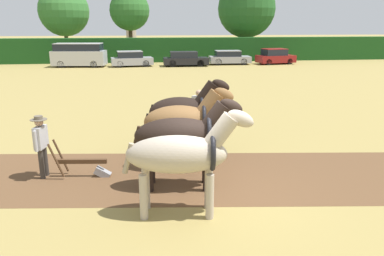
{
  "coord_description": "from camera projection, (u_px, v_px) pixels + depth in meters",
  "views": [
    {
      "loc": [
        -1.79,
        -8.34,
        4.15
      ],
      "look_at": [
        -0.37,
        2.38,
        1.1
      ],
      "focal_mm": 35.0,
      "sensor_mm": 36.0,
      "label": 1
    }
  ],
  "objects": [
    {
      "name": "ground_plane",
      "position": [
        219.0,
        196.0,
        9.32
      ],
      "size": [
        240.0,
        240.0,
        0.0
      ],
      "primitive_type": "plane",
      "color": "#998447"
    },
    {
      "name": "plowed_furrow_strip",
      "position": [
        62.0,
        176.0,
        10.47
      ],
      "size": [
        22.13,
        6.29,
        0.01
      ],
      "primitive_type": "cube",
      "rotation": [
        0.0,
        0.0,
        -0.12
      ],
      "color": "brown",
      "rests_on": "ground"
    },
    {
      "name": "hedgerow",
      "position": [
        158.0,
        50.0,
        40.83
      ],
      "size": [
        60.35,
        1.56,
        2.57
      ],
      "primitive_type": "cube",
      "color": "#194719",
      "rests_on": "ground"
    },
    {
      "name": "tree_left",
      "position": [
        64.0,
        11.0,
        42.75
      ],
      "size": [
        5.69,
        5.69,
        8.28
      ],
      "color": "#423323",
      "rests_on": "ground"
    },
    {
      "name": "tree_center_left",
      "position": [
        130.0,
        11.0,
        42.65
      ],
      "size": [
        4.52,
        4.52,
        7.75
      ],
      "color": "#423323",
      "rests_on": "ground"
    },
    {
      "name": "tree_center",
      "position": [
        247.0,
        9.0,
        44.51
      ],
      "size": [
        6.82,
        6.82,
        9.17
      ],
      "color": "#4C3823",
      "rests_on": "ground"
    },
    {
      "name": "church_spire",
      "position": [
        130.0,
        4.0,
        79.42
      ],
      "size": [
        2.36,
        2.36,
        15.32
      ],
      "color": "gray",
      "rests_on": "ground"
    },
    {
      "name": "draft_horse_lead_left",
      "position": [
        182.0,
        155.0,
        8.09
      ],
      "size": [
        2.9,
        1.13,
        2.47
      ],
      "rotation": [
        0.0,
        0.0,
        -0.12
      ],
      "color": "#B2A38E",
      "rests_on": "ground"
    },
    {
      "name": "draft_horse_lead_right",
      "position": [
        182.0,
        136.0,
        9.46
      ],
      "size": [
        2.87,
        1.21,
        2.42
      ],
      "rotation": [
        0.0,
        0.0,
        -0.12
      ],
      "color": "black",
      "rests_on": "ground"
    },
    {
      "name": "draft_horse_trail_left",
      "position": [
        183.0,
        122.0,
        10.82
      ],
      "size": [
        2.74,
        1.24,
        2.46
      ],
      "rotation": [
        0.0,
        0.0,
        -0.12
      ],
      "color": "brown",
      "rests_on": "ground"
    },
    {
      "name": "draft_horse_trail_right",
      "position": [
        184.0,
        111.0,
        12.19
      ],
      "size": [
        2.77,
        1.26,
        2.49
      ],
      "rotation": [
        0.0,
        0.0,
        -0.12
      ],
      "color": "black",
      "rests_on": "ground"
    },
    {
      "name": "plow",
      "position": [
        87.0,
        166.0,
        10.4
      ],
      "size": [
        1.65,
        0.52,
        1.13
      ],
      "rotation": [
        0.0,
        0.0,
        -0.12
      ],
      "color": "#4C331E",
      "rests_on": "ground"
    },
    {
      "name": "farmer_at_plow",
      "position": [
        41.0,
        142.0,
        10.17
      ],
      "size": [
        0.44,
        0.67,
        1.75
      ],
      "rotation": [
        0.0,
        0.0,
        -0.2
      ],
      "color": "#38332D",
      "rests_on": "ground"
    },
    {
      "name": "farmer_beside_team",
      "position": [
        199.0,
        109.0,
        14.11
      ],
      "size": [
        0.5,
        0.53,
        1.74
      ],
      "rotation": [
        0.0,
        0.0,
        0.76
      ],
      "color": "#28334C",
      "rests_on": "ground"
    },
    {
      "name": "parked_van",
      "position": [
        79.0,
        55.0,
        36.16
      ],
      "size": [
        5.2,
        2.58,
        2.25
      ],
      "rotation": [
        0.0,
        0.0,
        -0.11
      ],
      "color": "#BCBCC1",
      "rests_on": "ground"
    },
    {
      "name": "parked_car_left",
      "position": [
        131.0,
        59.0,
        36.55
      ],
      "size": [
        4.18,
        2.3,
        1.49
      ],
      "rotation": [
        0.0,
        0.0,
        0.13
      ],
      "color": "#9E9EA8",
      "rests_on": "ground"
    },
    {
      "name": "parked_car_center_left",
      "position": [
        185.0,
        59.0,
        36.86
      ],
      "size": [
        4.42,
        1.89,
        1.41
      ],
      "rotation": [
        0.0,
        0.0,
        -0.01
      ],
      "color": "black",
      "rests_on": "ground"
    },
    {
      "name": "parked_car_center",
      "position": [
        229.0,
        58.0,
        38.28
      ],
      "size": [
        4.24,
        1.89,
        1.41
      ],
      "rotation": [
        0.0,
        0.0,
        -0.03
      ],
      "color": "#9E9EA8",
      "rests_on": "ground"
    },
    {
      "name": "parked_car_center_right",
      "position": [
        275.0,
        57.0,
        38.69
      ],
      "size": [
        4.08,
        2.38,
        1.57
      ],
      "rotation": [
        0.0,
        0.0,
        0.16
      ],
      "color": "maroon",
      "rests_on": "ground"
    }
  ]
}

